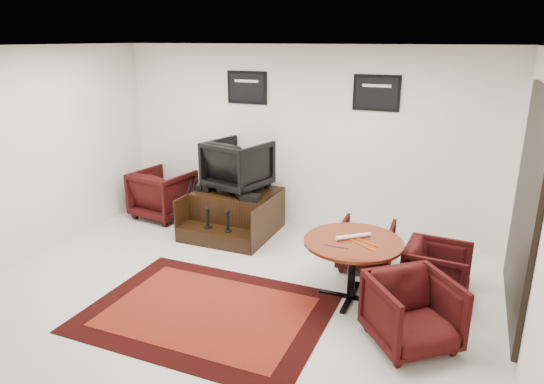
{
  "coord_description": "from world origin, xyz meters",
  "views": [
    {
      "loc": [
        2.39,
        -4.41,
        2.88
      ],
      "look_at": [
        0.18,
        0.9,
        1.05
      ],
      "focal_mm": 32.0,
      "sensor_mm": 36.0,
      "label": 1
    }
  ],
  "objects_px": {
    "meeting_table": "(353,248)",
    "table_chair_window": "(437,269)",
    "armchair_side": "(163,191)",
    "table_chair_corner": "(412,309)",
    "shine_chair": "(238,163)",
    "shine_podium": "(235,213)",
    "table_chair_back": "(366,243)"
  },
  "relations": [
    {
      "from": "armchair_side",
      "to": "table_chair_corner",
      "type": "bearing_deg",
      "value": 162.37
    },
    {
      "from": "shine_podium",
      "to": "armchair_side",
      "type": "height_order",
      "value": "armchair_side"
    },
    {
      "from": "armchair_side",
      "to": "table_chair_corner",
      "type": "distance_m",
      "value": 4.79
    },
    {
      "from": "shine_podium",
      "to": "table_chair_back",
      "type": "bearing_deg",
      "value": -11.73
    },
    {
      "from": "shine_podium",
      "to": "table_chair_window",
      "type": "distance_m",
      "value": 3.19
    },
    {
      "from": "table_chair_corner",
      "to": "armchair_side",
      "type": "bearing_deg",
      "value": 115.13
    },
    {
      "from": "shine_podium",
      "to": "table_chair_window",
      "type": "bearing_deg",
      "value": -16.89
    },
    {
      "from": "table_chair_back",
      "to": "shine_podium",
      "type": "bearing_deg",
      "value": -13.79
    },
    {
      "from": "table_chair_corner",
      "to": "shine_podium",
      "type": "bearing_deg",
      "value": 106.99
    },
    {
      "from": "meeting_table",
      "to": "table_chair_window",
      "type": "xyz_separation_m",
      "value": [
        0.9,
        0.39,
        -0.28
      ]
    },
    {
      "from": "table_chair_window",
      "to": "table_chair_corner",
      "type": "xyz_separation_m",
      "value": [
        -0.15,
        -1.04,
        0.03
      ]
    },
    {
      "from": "shine_podium",
      "to": "armchair_side",
      "type": "xyz_separation_m",
      "value": [
        -1.4,
        0.13,
        0.14
      ]
    },
    {
      "from": "armchair_side",
      "to": "table_chair_back",
      "type": "distance_m",
      "value": 3.59
    },
    {
      "from": "shine_podium",
      "to": "shine_chair",
      "type": "relative_size",
      "value": 1.49
    },
    {
      "from": "table_chair_back",
      "to": "table_chair_window",
      "type": "xyz_separation_m",
      "value": [
        0.92,
        -0.48,
        0.02
      ]
    },
    {
      "from": "armchair_side",
      "to": "table_chair_window",
      "type": "relative_size",
      "value": 1.23
    },
    {
      "from": "shine_podium",
      "to": "meeting_table",
      "type": "relative_size",
      "value": 1.15
    },
    {
      "from": "armchair_side",
      "to": "meeting_table",
      "type": "xyz_separation_m",
      "value": [
        3.56,
        -1.45,
        0.2
      ]
    },
    {
      "from": "shine_chair",
      "to": "meeting_table",
      "type": "xyz_separation_m",
      "value": [
        2.16,
        -1.46,
        -0.43
      ]
    },
    {
      "from": "armchair_side",
      "to": "meeting_table",
      "type": "bearing_deg",
      "value": 166.1
    },
    {
      "from": "table_chair_back",
      "to": "shine_chair",
      "type": "bearing_deg",
      "value": -17.22
    },
    {
      "from": "shine_chair",
      "to": "table_chair_window",
      "type": "height_order",
      "value": "shine_chair"
    },
    {
      "from": "table_chair_corner",
      "to": "shine_chair",
      "type": "bearing_deg",
      "value": 105.2
    },
    {
      "from": "shine_chair",
      "to": "meeting_table",
      "type": "relative_size",
      "value": 0.77
    },
    {
      "from": "meeting_table",
      "to": "table_chair_window",
      "type": "height_order",
      "value": "meeting_table"
    },
    {
      "from": "armchair_side",
      "to": "table_chair_corner",
      "type": "xyz_separation_m",
      "value": [
        4.31,
        -2.09,
        -0.05
      ]
    },
    {
      "from": "shine_chair",
      "to": "armchair_side",
      "type": "xyz_separation_m",
      "value": [
        -1.4,
        -0.01,
        -0.63
      ]
    },
    {
      "from": "table_chair_window",
      "to": "table_chair_corner",
      "type": "bearing_deg",
      "value": 175.75
    },
    {
      "from": "meeting_table",
      "to": "table_chair_corner",
      "type": "distance_m",
      "value": 1.02
    },
    {
      "from": "shine_podium",
      "to": "shine_chair",
      "type": "bearing_deg",
      "value": 90.0
    },
    {
      "from": "armchair_side",
      "to": "meeting_table",
      "type": "height_order",
      "value": "armchair_side"
    },
    {
      "from": "shine_podium",
      "to": "meeting_table",
      "type": "distance_m",
      "value": 2.55
    }
  ]
}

